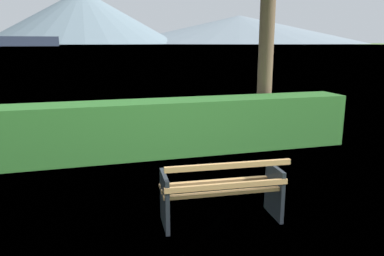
{
  "coord_description": "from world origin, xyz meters",
  "views": [
    {
      "loc": [
        -1.55,
        -4.13,
        2.22
      ],
      "look_at": [
        0.0,
        1.33,
        0.91
      ],
      "focal_mm": 34.93,
      "sensor_mm": 36.0,
      "label": 1
    }
  ],
  "objects": [
    {
      "name": "water_surface",
      "position": [
        0.0,
        308.16,
        0.0
      ],
      "size": [
        620.0,
        620.0,
        0.0
      ],
      "primitive_type": "plane",
      "color": "#6B8EA3",
      "rests_on": "ground_plane"
    },
    {
      "name": "hedge_row",
      "position": [
        0.0,
        3.06,
        0.55
      ],
      "size": [
        7.67,
        0.82,
        1.1
      ],
      "primitive_type": "cube",
      "color": "#2D6B28",
      "rests_on": "ground_plane"
    },
    {
      "name": "park_bench",
      "position": [
        -0.0,
        -0.06,
        0.42
      ],
      "size": [
        1.55,
        0.67,
        0.87
      ],
      "color": "tan",
      "rests_on": "ground_plane"
    },
    {
      "name": "ground_plane",
      "position": [
        0.0,
        0.0,
        0.0
      ],
      "size": [
        1400.0,
        1400.0,
        0.0
      ],
      "primitive_type": "plane",
      "color": "#567A38"
    },
    {
      "name": "distant_hills",
      "position": [
        13.82,
        566.56,
        28.7
      ],
      "size": [
        865.4,
        401.48,
        70.36
      ],
      "color": "gray",
      "rests_on": "ground_plane"
    }
  ]
}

